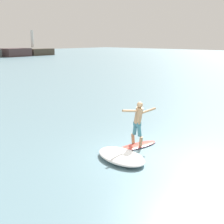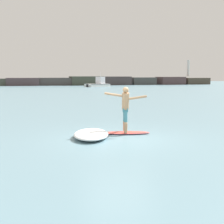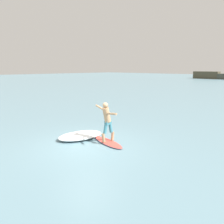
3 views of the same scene
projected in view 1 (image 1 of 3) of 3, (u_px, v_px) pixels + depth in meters
name	position (u px, v px, depth m)	size (l,w,h in m)	color
ground_plane	(146.00, 155.00, 11.71)	(200.00, 200.00, 0.00)	slate
surfboard	(136.00, 146.00, 12.57)	(2.21, 0.95, 0.22)	#DA4B3F
surfer	(138.00, 120.00, 12.29)	(1.65, 0.68, 1.80)	tan
wave_foam_at_tail	(121.00, 156.00, 11.23)	(1.73, 2.42, 0.27)	white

